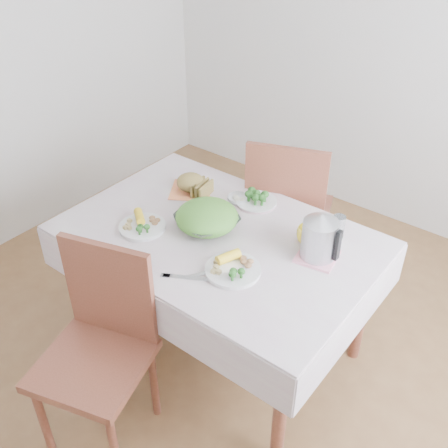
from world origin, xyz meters
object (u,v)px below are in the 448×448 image
Objects in this scene: dinner_plate_left at (142,227)px; dinner_plate_right at (233,270)px; chair_far at (289,217)px; yellow_mug at (309,236)px; electric_kettle at (320,236)px; chair_near at (93,366)px; salad_bowl at (207,222)px; dining_table at (219,293)px.

dinner_plate_left and dinner_plate_right have the same top height.
dinner_plate_left is (-0.30, -0.91, 0.31)m from chair_far.
electric_kettle is (0.09, -0.07, 0.08)m from yellow_mug.
chair_near is at bearing -117.39° from dinner_plate_right.
salad_bowl is 0.50m from yellow_mug.
chair_far is 4.15× the size of dinner_plate_right.
chair_near is at bearing -121.57° from electric_kettle.
chair_near is 8.64× the size of yellow_mug.
chair_near is 4.24× the size of dinner_plate_left.
yellow_mug is at bearing 23.21° from salad_bowl.
electric_kettle is at bearing 52.55° from dinner_plate_right.
chair_far reaches higher than salad_bowl.
chair_far is (-0.03, 0.72, 0.09)m from dining_table.
chair_far is 0.79m from salad_bowl.
salad_bowl is 0.36m from dinner_plate_right.
chair_far is at bearing 129.87° from electric_kettle.
dining_table is at bearing 71.29° from chair_far.
electric_kettle reaches higher than chair_near.
dining_table is 0.73m from chair_far.
salad_bowl is at bearing 72.87° from chair_near.
salad_bowl is at bearing 39.15° from dinner_plate_left.
dinner_plate_left is (-0.24, 0.58, 0.31)m from chair_near.
dinner_plate_left is at bearing -157.92° from electric_kettle.
yellow_mug reaches higher than dinner_plate_right.
salad_bowl reaches higher than dinner_plate_left.
electric_kettle is (0.24, 0.32, 0.11)m from dinner_plate_right.
dinner_plate_left is at bearing -149.15° from dining_table.
salad_bowl is at bearing 147.93° from dinner_plate_right.
yellow_mug reaches higher than salad_bowl.
dining_table is 0.49m from dinner_plate_right.
salad_bowl is 1.25× the size of dinner_plate_left.
chair_near reaches higher than dinner_plate_right.
dinner_plate_left is 0.55m from dinner_plate_right.
dinner_plate_left reaches higher than dining_table.
chair_near reaches higher than dining_table.
dinner_plate_left is at bearing -150.58° from yellow_mug.
yellow_mug is (0.70, 0.40, 0.03)m from dinner_plate_left.
chair_far is 3.58× the size of salad_bowl.
chair_near is 1.14m from electric_kettle.
electric_kettle is at bearing 13.10° from salad_bowl.
dining_table is at bearing 30.85° from dinner_plate_left.
electric_kettle reaches higher than dinner_plate_right.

